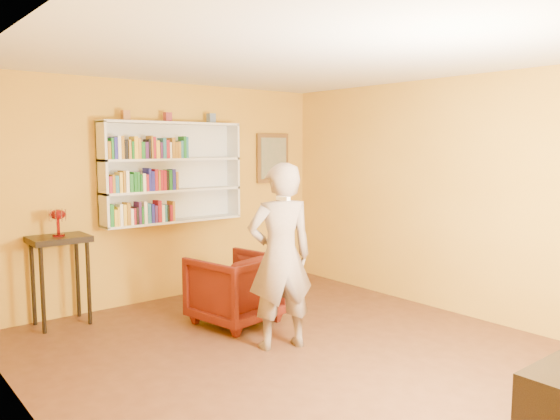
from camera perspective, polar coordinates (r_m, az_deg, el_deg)
The scene contains 14 objects.
room_shell at distance 4.96m, azimuth 1.93°, elevation -3.83°, with size 5.30×5.80×2.88m.
bookshelf at distance 6.89m, azimuth -11.35°, elevation 3.84°, with size 1.80×0.29×1.23m.
books_row_lower at distance 6.63m, azimuth -14.36°, elevation -0.39°, with size 0.81×0.19×0.26m.
books_row_middle at distance 6.61m, azimuth -14.04°, elevation 2.92°, with size 0.87×0.19×0.27m.
books_row_upper at distance 6.62m, azimuth -13.70°, elevation 6.23°, with size 1.01×0.19×0.27m.
ornament_left at distance 6.58m, azimuth -15.84°, elevation 9.49°, with size 0.08×0.08×0.11m, color #985B2B.
ornament_centre at distance 6.81m, azimuth -11.66°, elevation 9.49°, with size 0.08×0.08×0.11m, color maroon.
ornament_right at distance 7.12m, azimuth -7.21°, elevation 9.49°, with size 0.09×0.09×0.12m, color slate.
framed_painting at distance 7.83m, azimuth -0.76°, elevation 5.44°, with size 0.55×0.05×0.70m.
console_table at distance 6.29m, azimuth -22.06°, elevation -4.05°, with size 0.59×0.45×0.97m.
ruby_lustre at distance 6.24m, azimuth -22.21°, elevation -0.68°, with size 0.17×0.18×0.29m.
armchair at distance 6.02m, azimuth -4.74°, elevation -8.17°, with size 0.81×0.84×0.76m, color #3F0804.
person at distance 5.17m, azimuth 0.03°, elevation -4.88°, with size 0.65×0.42×1.77m, color #7A685A.
game_remote at distance 4.82m, azimuth 0.33°, elevation 1.22°, with size 0.04×0.15×0.04m, color white.
Camera 1 is at (-3.20, -3.68, 1.92)m, focal length 35.00 mm.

